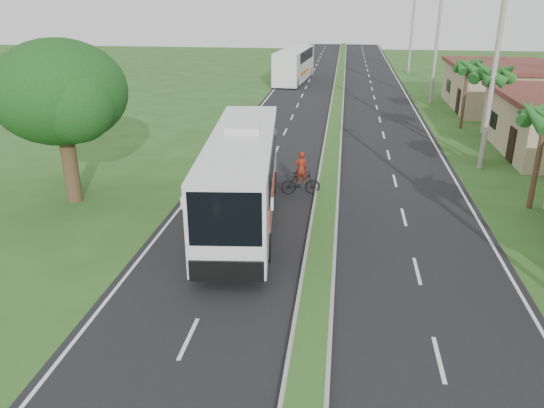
# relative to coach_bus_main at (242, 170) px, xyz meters

# --- Properties ---
(ground) EXTENTS (180.00, 180.00, 0.00)m
(ground) POSITION_rel_coach_bus_main_xyz_m (3.57, -8.95, -2.23)
(ground) COLOR #2E4D1C
(ground) RESTS_ON ground
(road_asphalt) EXTENTS (14.00, 160.00, 0.02)m
(road_asphalt) POSITION_rel_coach_bus_main_xyz_m (3.57, 11.05, -2.22)
(road_asphalt) COLOR black
(road_asphalt) RESTS_ON ground
(median_strip) EXTENTS (1.20, 160.00, 0.18)m
(median_strip) POSITION_rel_coach_bus_main_xyz_m (3.57, 11.05, -2.13)
(median_strip) COLOR gray
(median_strip) RESTS_ON ground
(lane_edge_left) EXTENTS (0.12, 160.00, 0.01)m
(lane_edge_left) POSITION_rel_coach_bus_main_xyz_m (-3.13, 11.05, -2.23)
(lane_edge_left) COLOR silver
(lane_edge_left) RESTS_ON ground
(lane_edge_right) EXTENTS (0.12, 160.00, 0.01)m
(lane_edge_right) POSITION_rel_coach_bus_main_xyz_m (10.27, 11.05, -2.23)
(lane_edge_right) COLOR silver
(lane_edge_right) RESTS_ON ground
(shop_far) EXTENTS (8.60, 11.60, 3.82)m
(shop_far) POSITION_rel_coach_bus_main_xyz_m (17.57, 27.05, -0.30)
(shop_far) COLOR tan
(shop_far) RESTS_ON ground
(palm_verge_c) EXTENTS (2.40, 2.40, 5.85)m
(palm_verge_c) POSITION_rel_coach_bus_main_xyz_m (12.37, 10.05, 2.89)
(palm_verge_c) COLOR #473321
(palm_verge_c) RESTS_ON ground
(palm_verge_d) EXTENTS (2.40, 2.40, 5.25)m
(palm_verge_d) POSITION_rel_coach_bus_main_xyz_m (12.87, 19.05, 2.32)
(palm_verge_d) COLOR #473321
(palm_verge_d) RESTS_ON ground
(shade_tree) EXTENTS (6.30, 6.00, 7.54)m
(shade_tree) POSITION_rel_coach_bus_main_xyz_m (-8.54, 1.07, 2.79)
(shade_tree) COLOR #473321
(shade_tree) RESTS_ON ground
(utility_pole_b) EXTENTS (3.20, 0.28, 12.00)m
(utility_pole_b) POSITION_rel_coach_bus_main_xyz_m (12.04, 9.05, 4.02)
(utility_pole_b) COLOR gray
(utility_pole_b) RESTS_ON ground
(utility_pole_c) EXTENTS (1.60, 0.28, 11.00)m
(utility_pole_c) POSITION_rel_coach_bus_main_xyz_m (12.07, 29.05, 3.44)
(utility_pole_c) COLOR gray
(utility_pole_c) RESTS_ON ground
(utility_pole_d) EXTENTS (1.60, 0.28, 10.50)m
(utility_pole_d) POSITION_rel_coach_bus_main_xyz_m (12.07, 49.05, 3.19)
(utility_pole_d) COLOR gray
(utility_pole_d) RESTS_ON ground
(coach_bus_main) EXTENTS (3.88, 12.77, 4.06)m
(coach_bus_main) POSITION_rel_coach_bus_main_xyz_m (0.00, 0.00, 0.00)
(coach_bus_main) COLOR silver
(coach_bus_main) RESTS_ON ground
(coach_bus_far) EXTENTS (3.65, 12.44, 3.57)m
(coach_bus_far) POSITION_rel_coach_bus_main_xyz_m (-1.62, 40.58, -0.21)
(coach_bus_far) COLOR white
(coach_bus_far) RESTS_ON ground
(motorcyclist) EXTENTS (1.98, 0.89, 2.18)m
(motorcyclist) POSITION_rel_coach_bus_main_xyz_m (2.26, 3.39, -1.47)
(motorcyclist) COLOR black
(motorcyclist) RESTS_ON ground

